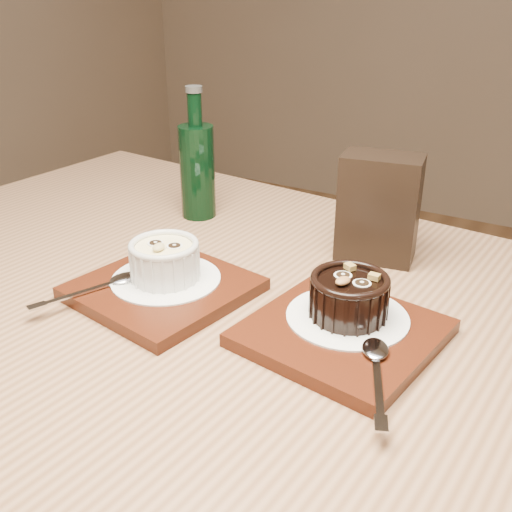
{
  "coord_description": "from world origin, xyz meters",
  "views": [
    {
      "loc": [
        0.28,
        -0.36,
        1.1
      ],
      "look_at": [
        -0.02,
        0.15,
        0.81
      ],
      "focal_mm": 42.0,
      "sensor_mm": 36.0,
      "label": 1
    }
  ],
  "objects_px": {
    "table": "(227,381)",
    "ramekin_dark": "(349,295)",
    "green_bottle": "(197,168)",
    "tray_left": "(163,289)",
    "condiment_stand": "(379,208)",
    "ramekin_white": "(165,259)",
    "tray_right": "(342,333)"
  },
  "relations": [
    {
      "from": "tray_right",
      "to": "condiment_stand",
      "type": "relative_size",
      "value": 1.29
    },
    {
      "from": "table",
      "to": "ramekin_white",
      "type": "bearing_deg",
      "value": 172.2
    },
    {
      "from": "tray_left",
      "to": "condiment_stand",
      "type": "relative_size",
      "value": 1.29
    },
    {
      "from": "tray_right",
      "to": "ramekin_dark",
      "type": "xyz_separation_m",
      "value": [
        -0.0,
        0.02,
        0.04
      ]
    },
    {
      "from": "condiment_stand",
      "to": "green_bottle",
      "type": "distance_m",
      "value": 0.29
    },
    {
      "from": "ramekin_white",
      "to": "tray_right",
      "type": "distance_m",
      "value": 0.23
    },
    {
      "from": "tray_left",
      "to": "condiment_stand",
      "type": "height_order",
      "value": "condiment_stand"
    },
    {
      "from": "table",
      "to": "green_bottle",
      "type": "relative_size",
      "value": 6.4
    },
    {
      "from": "tray_left",
      "to": "tray_right",
      "type": "relative_size",
      "value": 1.0
    },
    {
      "from": "tray_left",
      "to": "green_bottle",
      "type": "distance_m",
      "value": 0.26
    },
    {
      "from": "table",
      "to": "green_bottle",
      "type": "height_order",
      "value": "green_bottle"
    },
    {
      "from": "ramekin_dark",
      "to": "table",
      "type": "bearing_deg",
      "value": -146.09
    },
    {
      "from": "table",
      "to": "ramekin_dark",
      "type": "xyz_separation_m",
      "value": [
        0.13,
        0.04,
        0.13
      ]
    },
    {
      "from": "tray_left",
      "to": "ramekin_white",
      "type": "xyz_separation_m",
      "value": [
        -0.0,
        0.01,
        0.03
      ]
    },
    {
      "from": "ramekin_dark",
      "to": "green_bottle",
      "type": "relative_size",
      "value": 0.42
    },
    {
      "from": "table",
      "to": "tray_right",
      "type": "distance_m",
      "value": 0.16
    },
    {
      "from": "table",
      "to": "tray_right",
      "type": "height_order",
      "value": "tray_right"
    },
    {
      "from": "tray_left",
      "to": "ramekin_dark",
      "type": "xyz_separation_m",
      "value": [
        0.22,
        0.04,
        0.04
      ]
    },
    {
      "from": "table",
      "to": "tray_right",
      "type": "xyz_separation_m",
      "value": [
        0.13,
        0.02,
        0.1
      ]
    },
    {
      "from": "tray_left",
      "to": "ramekin_dark",
      "type": "relative_size",
      "value": 2.17
    },
    {
      "from": "table",
      "to": "tray_right",
      "type": "bearing_deg",
      "value": 9.12
    },
    {
      "from": "condiment_stand",
      "to": "tray_left",
      "type": "bearing_deg",
      "value": -128.78
    },
    {
      "from": "tray_left",
      "to": "tray_right",
      "type": "xyz_separation_m",
      "value": [
        0.22,
        0.02,
        0.0
      ]
    },
    {
      "from": "table",
      "to": "ramekin_dark",
      "type": "relative_size",
      "value": 15.32
    },
    {
      "from": "condiment_stand",
      "to": "tray_right",
      "type": "bearing_deg",
      "value": -79.0
    },
    {
      "from": "ramekin_white",
      "to": "green_bottle",
      "type": "bearing_deg",
      "value": 103.99
    },
    {
      "from": "tray_right",
      "to": "ramekin_dark",
      "type": "distance_m",
      "value": 0.04
    },
    {
      "from": "tray_left",
      "to": "ramekin_dark",
      "type": "bearing_deg",
      "value": 9.83
    },
    {
      "from": "green_bottle",
      "to": "table",
      "type": "bearing_deg",
      "value": -49.38
    },
    {
      "from": "green_bottle",
      "to": "tray_left",
      "type": "bearing_deg",
      "value": -64.37
    },
    {
      "from": "table",
      "to": "ramekin_white",
      "type": "xyz_separation_m",
      "value": [
        -0.09,
        0.01,
        0.13
      ]
    },
    {
      "from": "table",
      "to": "condiment_stand",
      "type": "relative_size",
      "value": 9.06
    }
  ]
}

